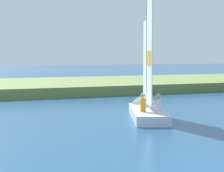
{
  "coord_description": "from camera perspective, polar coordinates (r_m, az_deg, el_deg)",
  "views": [
    {
      "loc": [
        -6.94,
        -5.84,
        2.63
      ],
      "look_at": [
        0.6,
        12.21,
        1.2
      ],
      "focal_mm": 68.89,
      "sensor_mm": 36.0,
      "label": 1
    }
  ],
  "objects": [
    {
      "name": "shore_bank",
      "position": [
        31.88,
        -10.04,
        -0.04
      ],
      "size": [
        80.0,
        11.93,
        0.64
      ],
      "primitive_type": "cube",
      "color": "olive",
      "rests_on": "ground"
    },
    {
      "name": "sailboat",
      "position": [
        18.52,
        4.53,
        -2.37
      ],
      "size": [
        2.96,
        5.1,
        6.65
      ],
      "rotation": [
        0.0,
        0.0,
        1.2
      ],
      "color": "silver",
      "rests_on": "ground"
    }
  ]
}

